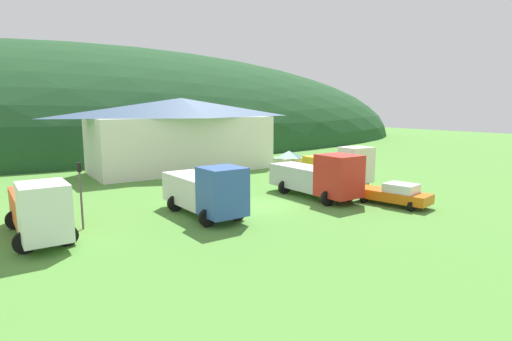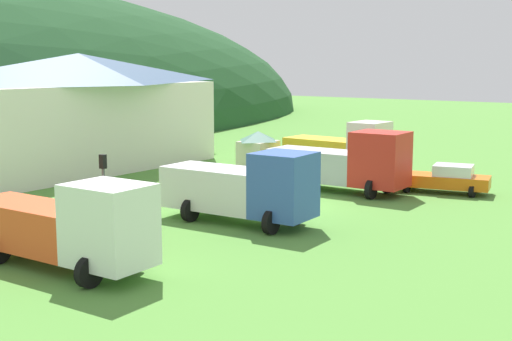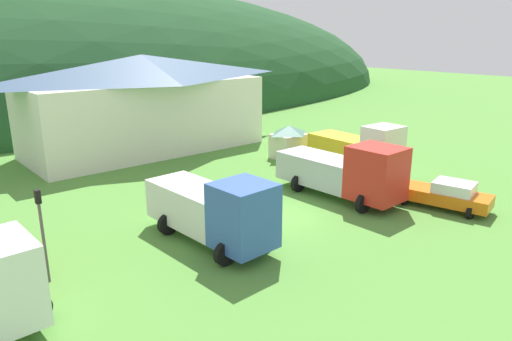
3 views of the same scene
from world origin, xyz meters
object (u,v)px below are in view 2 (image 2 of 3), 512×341
object	(u,v)px
traffic_cone_near_pickup	(190,213)
heavy_rig_striped	(343,149)
traffic_cone_mid_row	(244,203)
play_shed_cream	(258,149)
depot_building	(81,110)
box_truck_blue	(246,187)
service_pickup_orange	(444,179)
heavy_rig_white	(68,225)
traffic_light_west	(104,193)
crane_truck_red	(347,162)

from	to	relation	value
traffic_cone_near_pickup	heavy_rig_striped	bearing A→B (deg)	-1.88
traffic_cone_mid_row	play_shed_cream	bearing A→B (deg)	31.80
depot_building	box_truck_blue	distance (m)	20.52
traffic_cone_near_pickup	traffic_cone_mid_row	distance (m)	3.73
play_shed_cream	service_pickup_orange	xyz separation A→B (m)	(-1.15, -14.03, -0.55)
service_pickup_orange	traffic_cone_near_pickup	world-z (taller)	service_pickup_orange
heavy_rig_white	service_pickup_orange	xyz separation A→B (m)	(22.52, -5.65, -0.85)
box_truck_blue	traffic_light_west	world-z (taller)	traffic_light_west
traffic_light_west	traffic_cone_near_pickup	size ratio (longest dim) A/B	7.83
heavy_rig_white	traffic_light_west	xyz separation A→B (m)	(2.27, 0.59, 0.76)
heavy_rig_white	crane_truck_red	bearing A→B (deg)	85.78
traffic_light_west	traffic_cone_near_pickup	world-z (taller)	traffic_light_west
play_shed_cream	service_pickup_orange	bearing A→B (deg)	-94.67
service_pickup_orange	traffic_cone_near_pickup	distance (m)	15.26
heavy_rig_white	traffic_cone_near_pickup	world-z (taller)	heavy_rig_white
play_shed_cream	traffic_cone_mid_row	world-z (taller)	play_shed_cream
box_truck_blue	crane_truck_red	xyz separation A→B (m)	(9.78, -0.09, 0.02)
box_truck_blue	service_pickup_orange	xyz separation A→B (m)	(12.91, -4.77, -0.93)
heavy_rig_white	crane_truck_red	size ratio (longest dim) A/B	1.00
crane_truck_red	traffic_cone_near_pickup	bearing A→B (deg)	-112.82
play_shed_cream	traffic_cone_mid_row	size ratio (longest dim) A/B	4.36
depot_building	traffic_cone_near_pickup	distance (m)	17.39
box_truck_blue	traffic_cone_mid_row	world-z (taller)	box_truck_blue
crane_truck_red	traffic_cone_mid_row	distance (m)	6.87
heavy_rig_white	depot_building	bearing A→B (deg)	137.13
depot_building	service_pickup_orange	xyz separation A→B (m)	(6.24, -24.02, -3.34)
heavy_rig_striped	service_pickup_orange	xyz separation A→B (m)	(-2.40, -7.93, -0.90)
depot_building	traffic_cone_near_pickup	bearing A→B (deg)	-112.48
box_truck_blue	traffic_cone_near_pickup	size ratio (longest dim) A/B	15.05
traffic_cone_mid_row	heavy_rig_white	bearing A→B (deg)	-171.31
heavy_rig_striped	crane_truck_red	bearing A→B (deg)	-56.99
play_shed_cream	heavy_rig_striped	bearing A→B (deg)	-78.37
depot_building	traffic_cone_mid_row	distance (m)	17.06
service_pickup_orange	traffic_cone_mid_row	size ratio (longest dim) A/B	9.02
heavy_rig_white	service_pickup_orange	size ratio (longest dim) A/B	1.48
crane_truck_red	depot_building	bearing A→B (deg)	-172.27
crane_truck_red	service_pickup_orange	world-z (taller)	crane_truck_red
service_pickup_orange	traffic_cone_near_pickup	size ratio (longest dim) A/B	11.16
crane_truck_red	traffic_cone_mid_row	xyz separation A→B (m)	(-5.90, 3.04, -1.78)
box_truck_blue	traffic_cone_mid_row	xyz separation A→B (m)	(3.88, 2.95, -1.76)
play_shed_cream	box_truck_blue	world-z (taller)	box_truck_blue
play_shed_cream	traffic_light_west	world-z (taller)	traffic_light_west
traffic_light_west	crane_truck_red	bearing A→B (deg)	-5.24
play_shed_cream	traffic_cone_near_pickup	world-z (taller)	play_shed_cream
crane_truck_red	heavy_rig_striped	size ratio (longest dim) A/B	1.16
crane_truck_red	heavy_rig_striped	world-z (taller)	heavy_rig_striped
depot_building	box_truck_blue	xyz separation A→B (m)	(-6.66, -19.25, -2.42)
crane_truck_red	box_truck_blue	bearing A→B (deg)	-91.96
play_shed_cream	box_truck_blue	size ratio (longest dim) A/B	0.36
service_pickup_orange	traffic_light_west	bearing A→B (deg)	-119.51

